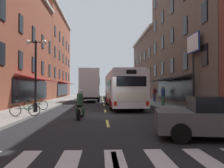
% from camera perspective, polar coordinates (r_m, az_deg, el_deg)
% --- Properties ---
extents(ground_plane, '(34.80, 80.00, 0.10)m').
position_cam_1_polar(ground_plane, '(15.44, -1.44, -7.65)').
color(ground_plane, black).
extents(lane_centre_dashes, '(0.14, 73.90, 0.01)m').
position_cam_1_polar(lane_centre_dashes, '(15.18, -1.42, -7.55)').
color(lane_centre_dashes, '#DBCC4C').
rests_on(lane_centre_dashes, ground).
extents(crosswalk_near, '(7.10, 2.80, 0.01)m').
position_cam_1_polar(crosswalk_near, '(5.61, 1.00, -18.91)').
color(crosswalk_near, silver).
rests_on(crosswalk_near, ground).
extents(sidewalk_left, '(3.00, 80.00, 0.14)m').
position_cam_1_polar(sidewalk_left, '(16.39, -22.69, -6.76)').
color(sidewalk_left, gray).
rests_on(sidewalk_left, ground).
extents(sidewalk_right, '(3.00, 80.00, 0.14)m').
position_cam_1_polar(sidewalk_right, '(16.64, 19.47, -6.69)').
color(sidewalk_right, gray).
rests_on(sidewalk_right, ground).
extents(billboard_sign, '(0.40, 2.38, 5.94)m').
position_cam_1_polar(billboard_sign, '(20.33, 18.77, 6.93)').
color(billboard_sign, black).
rests_on(billboard_sign, sidewalk_right).
extents(transit_bus, '(2.84, 11.44, 3.20)m').
position_cam_1_polar(transit_bus, '(21.94, 2.38, -1.15)').
color(transit_bus, white).
rests_on(transit_bus, ground).
extents(box_truck, '(2.49, 7.33, 4.12)m').
position_cam_1_polar(box_truck, '(31.16, -5.21, -0.33)').
color(box_truck, black).
rests_on(box_truck, ground).
extents(sedan_near, '(4.56, 2.57, 1.45)m').
position_cam_1_polar(sedan_near, '(9.05, 24.65, -7.23)').
color(sedan_near, '#515154').
rests_on(sedan_near, ground).
extents(sedan_mid, '(2.07, 4.25, 1.40)m').
position_cam_1_polar(sedan_mid, '(43.02, -4.27, -2.38)').
color(sedan_mid, '#515154').
rests_on(sedan_mid, ground).
extents(motorcycle_rider, '(0.62, 2.07, 1.66)m').
position_cam_1_polar(motorcycle_rider, '(13.68, -7.58, -5.30)').
color(motorcycle_rider, black).
rests_on(motorcycle_rider, ground).
extents(bicycle_near, '(1.70, 0.49, 0.91)m').
position_cam_1_polar(bicycle_near, '(18.42, -17.66, -4.80)').
color(bicycle_near, black).
rests_on(bicycle_near, sidewalk_left).
extents(bicycle_mid, '(1.71, 0.48, 0.91)m').
position_cam_1_polar(bicycle_mid, '(14.54, -20.02, -5.81)').
color(bicycle_mid, black).
rests_on(bicycle_mid, sidewalk_left).
extents(pedestrian_near, '(0.52, 0.36, 1.74)m').
position_cam_1_polar(pedestrian_near, '(29.42, 10.07, -2.32)').
color(pedestrian_near, navy).
rests_on(pedestrian_near, sidewalk_right).
extents(pedestrian_mid, '(0.36, 0.36, 1.83)m').
position_cam_1_polar(pedestrian_mid, '(22.65, 12.08, -2.63)').
color(pedestrian_mid, '#33663F').
rests_on(pedestrian_mid, sidewalk_right).
extents(street_lamp_twin, '(1.42, 0.32, 4.85)m').
position_cam_1_polar(street_lamp_twin, '(16.84, -17.73, 2.80)').
color(street_lamp_twin, black).
rests_on(street_lamp_twin, sidewalk_left).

